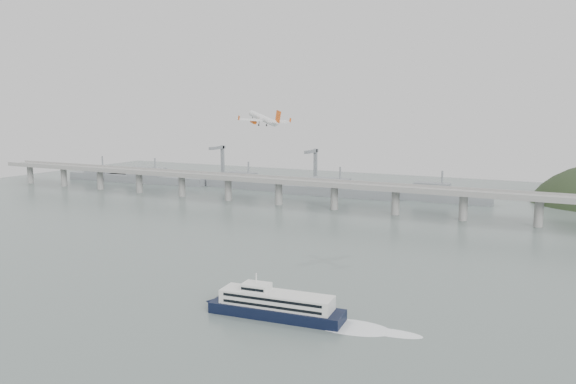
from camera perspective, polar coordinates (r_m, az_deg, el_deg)
The scene contains 5 objects.
ground at distance 264.60m, azimuth -5.34°, elevation -9.36°, with size 900.00×900.00×0.00m, color slate.
bridge at distance 439.68m, azimuth 8.24°, elevation 0.21°, with size 800.00×22.00×23.90m.
distant_fleet at distance 563.92m, azimuth -4.74°, elevation 0.96°, with size 453.00×60.90×40.00m.
ferry at distance 224.60m, azimuth -1.19°, elevation -11.44°, with size 88.90×20.41×16.76m.
airliner at distance 342.84m, azimuth -2.51°, elevation 7.44°, with size 35.48×33.50×10.76m.
Camera 1 is at (132.40, -213.95, 81.90)m, focal length 35.00 mm.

